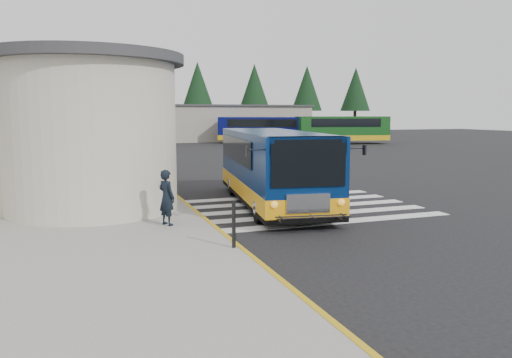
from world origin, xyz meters
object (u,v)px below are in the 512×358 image
object	(u,v)px
transit_bus	(272,170)
pedestrian_b	(153,186)
far_bus_a	(263,129)
bollard	(234,224)
pedestrian_a	(167,197)
far_bus_b	(342,128)

from	to	relation	value
transit_bus	pedestrian_b	world-z (taller)	transit_bus
pedestrian_b	far_bus_a	size ratio (longest dim) A/B	0.18
bollard	pedestrian_a	bearing A→B (deg)	109.87
transit_bus	far_bus_b	distance (m)	36.82
far_bus_b	far_bus_a	bearing A→B (deg)	75.34
transit_bus	far_bus_a	size ratio (longest dim) A/B	0.97
pedestrian_a	far_bus_a	world-z (taller)	far_bus_a
pedestrian_a	pedestrian_b	xyz separation A→B (m)	(-0.15, 1.46, 0.11)
transit_bus	far_bus_b	size ratio (longest dim) A/B	0.93
far_bus_b	bollard	bearing A→B (deg)	157.23
pedestrian_b	bollard	size ratio (longest dim) A/B	1.62
transit_bus	far_bus_a	xyz separation A→B (m)	(12.53, 34.30, 0.36)
far_bus_a	far_bus_b	distance (m)	8.37
transit_bus	bollard	distance (m)	6.27
far_bus_a	pedestrian_a	bearing A→B (deg)	-176.79
far_bus_b	pedestrian_b	bearing A→B (deg)	152.53
bollard	far_bus_a	size ratio (longest dim) A/B	0.11
bollard	far_bus_a	xyz separation A→B (m)	(15.62, 39.73, 0.89)
bollard	far_bus_a	distance (m)	42.70
pedestrian_b	bollard	xyz separation A→B (m)	(1.17, -4.29, -0.33)
pedestrian_a	far_bus_a	xyz separation A→B (m)	(16.64, 36.91, 0.67)
bollard	far_bus_b	distance (m)	43.07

